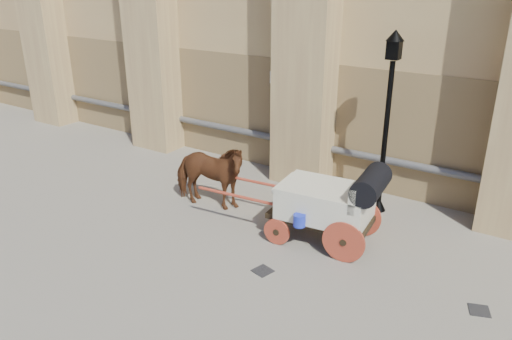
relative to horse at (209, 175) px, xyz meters
The scene contains 6 objects.
ground 2.42m from the horse, 27.29° to the right, with size 90.00×90.00×0.00m, color slate.
horse is the anchor object (origin of this frame).
carriage 3.01m from the horse, ahead, with size 3.90×1.47×1.67m.
street_lamp 4.09m from the horse, 30.78° to the left, with size 0.37×0.37×4.00m.
drain_grate_near 3.02m from the horse, 32.73° to the right, with size 0.32×0.32×0.01m, color black.
drain_grate_far 6.07m from the horse, ahead, with size 0.32×0.32×0.01m, color black.
Camera 1 is at (4.53, -7.07, 5.12)m, focal length 35.00 mm.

